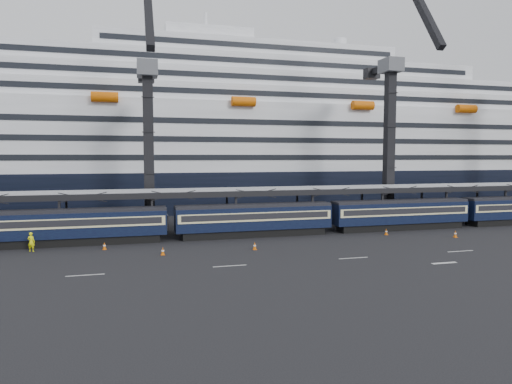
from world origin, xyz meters
The scene contains 13 objects.
ground centered at (0.00, 0.00, 0.00)m, with size 260.00×260.00×0.00m, color black.
lane_markings centered at (8.15, -5.23, 0.01)m, with size 111.00×4.27×0.02m.
train centered at (-4.65, 10.00, 2.20)m, with size 133.05×3.00×4.05m.
canopy centered at (0.00, 14.00, 5.25)m, with size 130.00×6.25×5.53m.
cruise_ship centered at (-1.08, 45.99, 12.34)m, with size 214.09×28.84×34.00m.
crane_dark_near centered at (-20.00, 18.59, 11.93)m, with size 4.50×17.75×35.08m.
crane_dark_mid centered at (15.00, 17.59, 13.36)m, with size 4.50×18.24×39.64m.
worker centered at (-32.18, 7.27, 1.00)m, with size 0.73×0.48×2.00m, color #F9FE0D.
traffic_cone_b centered at (-19.40, 2.14, 0.40)m, with size 0.41×0.41×0.81m.
traffic_cone_c centered at (-25.08, 6.40, 0.40)m, with size 0.40×0.40×0.81m.
traffic_cone_d centered at (-10.03, 2.28, 0.40)m, with size 0.40×0.40×0.81m.
traffic_cone_e centered at (7.96, 6.71, 0.39)m, with size 0.40×0.40×0.79m.
traffic_cone_f centered at (14.96, 2.95, 0.43)m, with size 0.44×0.44×0.87m.
Camera 1 is at (-22.13, -42.76, 9.61)m, focal length 32.00 mm.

